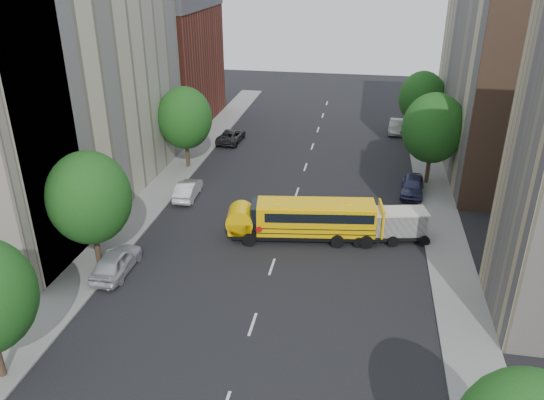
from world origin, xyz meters
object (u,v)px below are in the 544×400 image
(street_tree_4, at_px, (433,128))
(safari_truck, at_px, (389,224))
(school_bus, at_px, (304,218))
(parked_car_2, at_px, (231,136))
(street_tree_5, at_px, (422,98))
(parked_car_1, at_px, (188,190))
(street_tree_1, at_px, (89,198))
(parked_car_5, at_px, (396,126))
(street_tree_2, at_px, (185,118))
(parked_car_0, at_px, (116,262))
(parked_car_4, at_px, (412,186))

(street_tree_4, relative_size, safari_truck, 1.44)
(street_tree_4, bearing_deg, school_bus, -128.58)
(street_tree_4, height_order, parked_car_2, street_tree_4)
(street_tree_5, xyz_separation_m, parked_car_2, (-19.80, -4.07, -4.02))
(parked_car_1, bearing_deg, street_tree_1, 75.79)
(safari_truck, bearing_deg, parked_car_5, 74.58)
(street_tree_2, distance_m, street_tree_5, 25.06)
(street_tree_5, bearing_deg, street_tree_2, -151.39)
(street_tree_4, xyz_separation_m, safari_truck, (-3.56, -10.99, -3.87))
(school_bus, distance_m, parked_car_1, 11.64)
(school_bus, height_order, parked_car_1, school_bus)
(street_tree_2, xyz_separation_m, parked_car_0, (1.40, -18.43, -4.03))
(safari_truck, distance_m, parked_car_5, 25.60)
(street_tree_2, height_order, parked_car_2, street_tree_2)
(parked_car_0, bearing_deg, street_tree_2, -85.98)
(school_bus, relative_size, parked_car_5, 2.41)
(safari_truck, bearing_deg, street_tree_5, 68.82)
(parked_car_2, bearing_deg, school_bus, 119.50)
(street_tree_2, distance_m, school_bus, 17.55)
(parked_car_5, bearing_deg, parked_car_4, -81.89)
(safari_truck, bearing_deg, street_tree_1, -171.56)
(parked_car_4, bearing_deg, street_tree_1, -137.60)
(street_tree_5, height_order, parked_car_1, street_tree_5)
(parked_car_0, xyz_separation_m, parked_car_5, (18.40, 33.01, -0.08))
(street_tree_1, bearing_deg, street_tree_5, 53.75)
(street_tree_5, bearing_deg, school_bus, -111.61)
(parked_car_4, bearing_deg, school_bus, -125.44)
(street_tree_1, distance_m, school_bus, 14.38)
(street_tree_1, distance_m, safari_truck, 20.08)
(street_tree_1, distance_m, parked_car_1, 12.36)
(street_tree_2, distance_m, parked_car_1, 8.09)
(street_tree_5, bearing_deg, parked_car_2, -168.39)
(parked_car_2, bearing_deg, parked_car_0, 90.11)
(parked_car_1, relative_size, parked_car_5, 1.00)
(street_tree_1, relative_size, safari_truck, 1.41)
(street_tree_1, height_order, street_tree_5, street_tree_1)
(street_tree_2, distance_m, parked_car_5, 24.93)
(parked_car_1, relative_size, parked_car_2, 0.87)
(street_tree_1, relative_size, parked_car_0, 1.69)
(street_tree_1, bearing_deg, parked_car_1, 79.07)
(street_tree_2, distance_m, safari_truck, 21.77)
(parked_car_4, distance_m, parked_car_5, 17.20)
(school_bus, height_order, parked_car_0, school_bus)
(street_tree_2, xyz_separation_m, street_tree_5, (22.00, 12.00, -0.12))
(parked_car_0, distance_m, parked_car_5, 37.79)
(street_tree_4, height_order, parked_car_0, street_tree_4)
(parked_car_1, xyz_separation_m, parked_car_2, (0.00, 14.54, -0.03))
(parked_car_5, bearing_deg, school_bus, -99.88)
(street_tree_1, distance_m, parked_car_4, 26.05)
(street_tree_5, distance_m, parked_car_5, 5.23)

